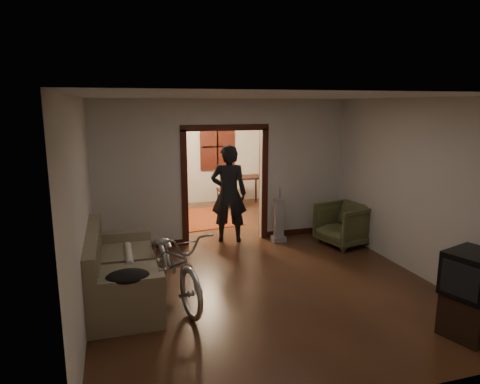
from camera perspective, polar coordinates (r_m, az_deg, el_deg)
name	(u,v)px	position (r m, az deg, el deg)	size (l,w,h in m)	color
floor	(235,252)	(8.03, -0.62, -8.01)	(5.00, 8.50, 0.01)	#341C10
ceiling	(235,98)	(7.56, -0.67, 12.41)	(5.00, 8.50, 0.01)	white
wall_back	(192,153)	(11.77, -6.40, 5.23)	(5.00, 0.02, 2.80)	beige
wall_left	(88,185)	(7.39, -19.61, 0.85)	(0.02, 8.50, 2.80)	beige
wall_right	(358,172)	(8.69, 15.42, 2.63)	(0.02, 8.50, 2.80)	beige
partition_wall	(225,172)	(8.38, -2.06, 2.72)	(5.00, 0.14, 2.80)	beige
door_casing	(225,187)	(8.43, -2.05, 0.71)	(1.74, 0.20, 2.32)	#34120B
far_window	(217,147)	(11.86, -3.03, 6.06)	(0.98, 0.06, 1.28)	black
chandelier	(205,120)	(9.99, -4.68, 9.60)	(0.24, 0.24, 0.24)	#FFE0A5
light_switch	(276,177)	(8.66, 4.81, 1.97)	(0.08, 0.01, 0.12)	silver
sofa	(122,265)	(6.29, -15.43, -9.33)	(0.96, 2.14, 0.98)	brown
rolled_paper	(129,254)	(6.56, -14.64, -8.05)	(0.11, 0.11, 0.88)	beige
jacket	(128,276)	(5.37, -14.73, -10.81)	(0.52, 0.39, 0.15)	black
bicycle	(174,263)	(6.10, -8.78, -9.29)	(0.70, 2.02, 1.06)	silver
armchair	(344,224)	(8.57, 13.70, -4.22)	(0.86, 0.89, 0.81)	#4B4D2B
tv_stand	(469,316)	(5.90, 28.25, -14.31)	(0.55, 0.50, 0.50)	black
crt_tv	(474,274)	(5.70, 28.76, -9.55)	(0.60, 0.54, 0.52)	black
vacuum	(279,220)	(8.53, 5.20, -3.78)	(0.27, 0.21, 0.87)	gray
person	(229,194)	(8.42, -1.51, -0.23)	(0.71, 0.46, 1.93)	black
oriental_rug	(201,218)	(10.32, -5.17, -3.52)	(1.47, 1.93, 0.01)	maroon
locker	(144,178)	(11.11, -12.72, 1.85)	(0.87, 0.48, 1.73)	#29321E
globe	(142,135)	(10.98, -12.97, 7.38)	(0.30, 0.30, 0.30)	#1E5972
desk	(242,191)	(11.52, 0.27, 0.08)	(1.06, 0.59, 0.78)	black
desk_chair	(226,190)	(11.22, -1.83, 0.31)	(0.44, 0.44, 0.99)	black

